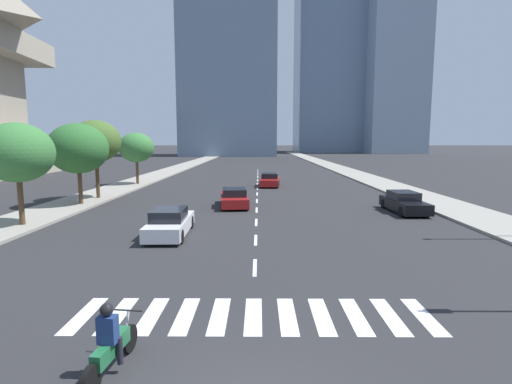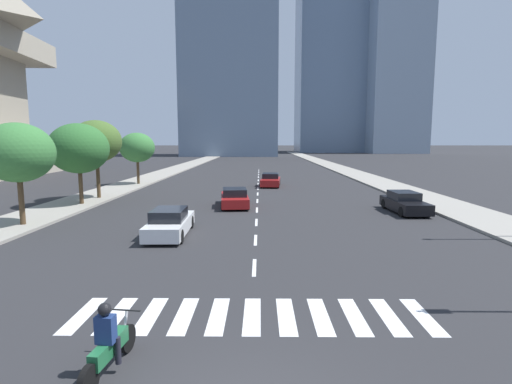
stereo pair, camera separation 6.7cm
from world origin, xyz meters
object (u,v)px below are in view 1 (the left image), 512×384
Objects in this scene: street_tree_nearest at (17,153)px; street_tree_third at (96,141)px; sedan_red_1 at (234,198)px; sedan_red_0 at (270,180)px; sedan_black_2 at (404,203)px; motorcycle_lead at (111,345)px; sedan_white_3 at (170,223)px; street_tree_fourth at (136,148)px; street_tree_second at (78,149)px.

street_tree_third is (0.00, 10.02, 0.58)m from street_tree_nearest.
sedan_red_1 is at bearing 32.07° from street_tree_nearest.
sedan_black_2 is at bearing 33.90° from sedan_red_0.
motorcycle_lead is 0.46× the size of sedan_white_3.
street_tree_third is 10.15m from street_tree_fourth.
sedan_red_0 is at bearing -18.33° from sedan_red_1.
motorcycle_lead is 25.54m from street_tree_third.
sedan_red_0 is 17.07m from street_tree_third.
street_tree_second is (-10.93, 0.14, 3.47)m from sedan_red_1.
sedan_black_2 is at bearing -6.11° from street_tree_second.
sedan_white_3 is 12.59m from street_tree_second.
street_tree_second is at bearing -97.79° from sedan_black_2.
motorcycle_lead is 11.54m from sedan_white_3.
street_tree_fourth reaches higher than motorcycle_lead.
sedan_red_1 is (-2.87, -12.43, -0.01)m from sedan_red_0.
street_tree_nearest is 6.99m from street_tree_second.
sedan_white_3 is at bearing -12.17° from street_tree_nearest.
motorcycle_lead is 22.73m from street_tree_second.
street_tree_third is at bearing -90.00° from street_tree_fourth.
sedan_red_0 is 0.95× the size of sedan_red_1.
sedan_red_0 is 0.82× the size of street_tree_second.
sedan_black_2 is at bearing -28.11° from motorcycle_lead.
street_tree_second is at bearing 90.00° from street_tree_nearest.
sedan_black_2 is (8.28, -14.65, 0.01)m from sedan_red_0.
street_tree_fourth is at bearing -126.79° from sedan_black_2.
sedan_red_1 is at bearing -8.60° from sedan_red_0.
motorcycle_lead is 20.14m from sedan_red_1.
sedan_red_0 is at bearing -16.09° from sedan_white_3.
motorcycle_lead is at bearing -36.32° from sedan_black_2.
street_tree_second is 13.16m from street_tree_fourth.
motorcycle_lead is at bearing 171.27° from sedan_red_1.
street_tree_third is (-9.73, 23.28, 3.97)m from motorcycle_lead.
motorcycle_lead reaches higher than sedan_black_2.
motorcycle_lead is 0.36× the size of street_tree_third.
sedan_red_0 is at bearing -0.60° from motorcycle_lead.
motorcycle_lead is at bearing -2.72° from sedan_red_0.
sedan_black_2 is 23.07m from street_tree_third.
street_tree_fourth is (0.00, 10.12, -0.65)m from street_tree_third.
motorcycle_lead is 34.95m from street_tree_fourth.
sedan_red_1 is at bearing -50.60° from street_tree_fourth.
street_tree_second is at bearing -90.00° from street_tree_third.
sedan_red_1 is 17.53m from street_tree_fourth.
sedan_red_0 is (4.07, 32.53, 0.02)m from motorcycle_lead.
sedan_red_1 is at bearing -0.74° from street_tree_second.
street_tree_nearest is (-13.80, -19.27, 3.37)m from sedan_red_0.
sedan_black_2 is at bearing -66.52° from sedan_white_3.
sedan_red_0 is 16.83m from sedan_black_2.
sedan_white_3 reaches higher than sedan_red_0.
sedan_white_3 is (-1.40, 11.46, 0.03)m from motorcycle_lead.
street_tree_fourth is at bearing 34.08° from sedan_red_1.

